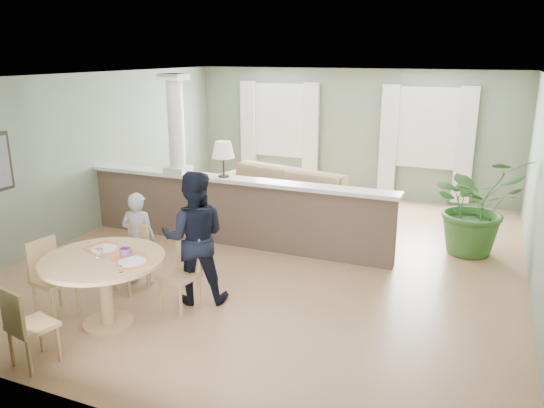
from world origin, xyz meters
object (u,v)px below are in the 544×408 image
at_px(chair_near, 25,324).
at_px(child_person, 139,239).
at_px(man_person, 194,237).
at_px(chair_side, 50,274).
at_px(chair_far_man, 183,270).
at_px(dining_table, 105,272).
at_px(sofa, 276,195).
at_px(houseplant, 475,205).
at_px(chair_far_boy, 133,253).

xyz_separation_m(chair_near, child_person, (-0.18, 2.09, 0.16)).
bearing_deg(man_person, chair_side, 10.13).
xyz_separation_m(chair_far_man, chair_side, (-1.36, -0.75, 0.02)).
height_order(chair_near, child_person, child_person).
bearing_deg(child_person, dining_table, 96.18).
xyz_separation_m(sofa, dining_table, (-0.21, -4.52, 0.21)).
xyz_separation_m(sofa, child_person, (-0.56, -3.42, 0.18)).
relative_size(houseplant, man_person, 0.92).
bearing_deg(chair_far_boy, chair_near, -70.83).
bearing_deg(dining_table, chair_far_boy, 110.13).
bearing_deg(chair_far_boy, sofa, 94.71).
bearing_deg(sofa, man_person, -69.02).
relative_size(sofa, chair_far_boy, 3.55).
relative_size(chair_near, chair_side, 0.94).
bearing_deg(dining_table, sofa, 87.33).
bearing_deg(chair_far_boy, dining_table, -56.17).
distance_m(sofa, houseplant, 3.54).
bearing_deg(chair_side, chair_near, -137.17).
xyz_separation_m(chair_far_boy, child_person, (0.00, 0.14, 0.16)).
height_order(chair_side, man_person, man_person).
relative_size(houseplant, child_person, 1.21).
bearing_deg(chair_near, houseplant, -114.82).
distance_m(sofa, child_person, 3.47).
height_order(houseplant, chair_far_man, houseplant).
bearing_deg(man_person, chair_far_boy, -25.49).
relative_size(dining_table, child_person, 1.08).
bearing_deg(chair_far_boy, man_person, 13.16).
bearing_deg(child_person, sofa, -110.72).
height_order(houseplant, child_person, houseplant).
height_order(sofa, child_person, child_person).
height_order(sofa, man_person, man_person).
height_order(chair_far_boy, man_person, man_person).
relative_size(houseplant, dining_table, 1.12).
bearing_deg(houseplant, man_person, -135.04).
relative_size(chair_far_boy, child_person, 0.68).
distance_m(houseplant, chair_far_man, 4.60).
xyz_separation_m(chair_near, man_person, (0.76, 1.94, 0.36)).
bearing_deg(chair_far_man, chair_far_boy, 176.14).
bearing_deg(man_person, chair_near, 43.57).
height_order(houseplant, chair_far_boy, houseplant).
xyz_separation_m(sofa, chair_side, (-1.01, -4.55, 0.06)).
xyz_separation_m(chair_far_boy, chair_far_man, (0.92, -0.24, 0.01)).
xyz_separation_m(chair_far_man, child_person, (-0.91, 0.38, 0.14)).
bearing_deg(man_person, dining_table, 32.90).
height_order(houseplant, man_person, man_person).
xyz_separation_m(houseplant, chair_far_boy, (-4.06, -3.10, -0.29)).
height_order(chair_far_boy, chair_far_man, chair_far_man).
xyz_separation_m(dining_table, man_person, (0.60, 0.95, 0.18)).
height_order(sofa, chair_near, sofa).
bearing_deg(chair_near, chair_side, -43.92).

